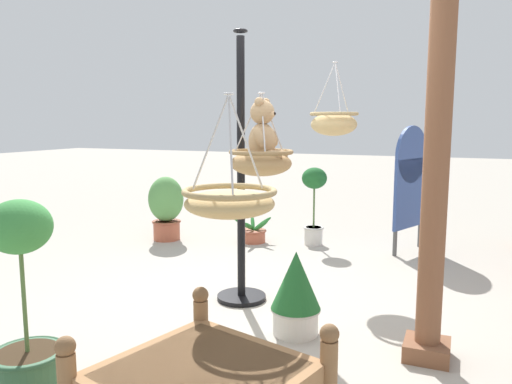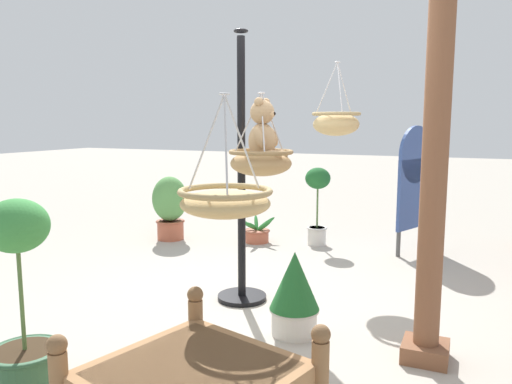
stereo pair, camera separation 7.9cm
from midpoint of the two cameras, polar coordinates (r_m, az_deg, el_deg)
name	(u,v)px [view 2 (the right image)]	position (r m, az deg, el deg)	size (l,w,h in m)	color
ground_plane	(253,307)	(4.44, 0.16, -12.98)	(40.00, 40.00, 0.00)	#A8A093
display_pole_central	(242,221)	(4.41, -1.14, -3.29)	(0.44, 0.44, 2.36)	black
hanging_basket_with_teddy	(261,161)	(4.10, 1.13, 3.53)	(0.53, 0.53, 0.68)	#A37F51
teddy_bear	(264,134)	(4.08, 1.45, 6.67)	(0.35, 0.31, 0.51)	tan
hanging_basket_left_high	(336,123)	(5.25, 9.58, 7.82)	(0.50, 0.50, 0.75)	tan
hanging_basket_right_low	(225,201)	(2.88, -2.75, -1.02)	(0.55, 0.55, 0.71)	tan
greenhouse_pillar_right	(436,144)	(3.39, 20.50, 5.12)	(0.32, 0.32, 3.00)	brown
potted_plant_fern_front	(294,293)	(3.82, 5.03, -11.43)	(0.38, 0.38, 0.64)	beige
potted_plant_flowering_red	(22,310)	(3.21, -24.54, -12.16)	(0.43, 0.43, 1.17)	#2D5638
potted_plant_tall_leafy	(317,199)	(6.46, 7.40, -0.77)	(0.32, 0.32, 1.01)	beige
potted_plant_small_succulent	(257,233)	(6.64, 0.44, -4.74)	(0.53, 0.52, 0.34)	#AD563D
potted_plant_broad_leaf	(170,206)	(6.84, -9.50, -1.54)	(0.47, 0.47, 0.86)	#AD563D
display_sign_board	(414,178)	(6.32, 18.00, 1.48)	(0.66, 0.31, 1.55)	#334C8C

